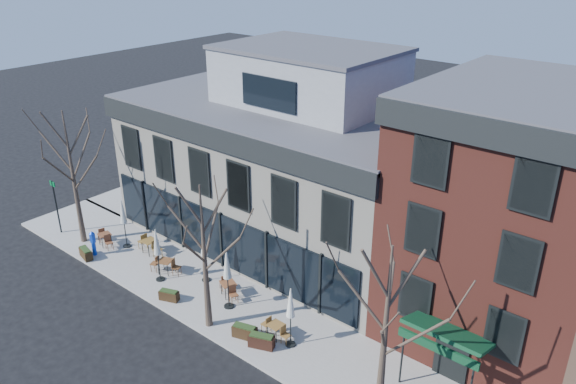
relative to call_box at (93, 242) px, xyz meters
The scene contains 24 objects.
ground 7.61m from the call_box, 29.40° to the left, with size 120.00×120.00×0.00m, color black.
sidewalk_front 9.99m from the call_box, ahead, with size 33.50×4.70×0.15m, color gray.
sidewalk_side 10.81m from the call_box, 115.71° to the left, with size 4.50×12.00×0.15m, color gray.
corner_building 11.64m from the call_box, 52.83° to the left, with size 18.39×10.39×11.10m.
red_brick_building 21.93m from the call_box, 23.93° to the left, with size 8.20×11.78×11.18m.
tree_corner 3.85m from the call_box, 165.26° to the left, with size 3.93×3.98×7.92m.
tree_mid 10.01m from the call_box, ahead, with size 3.50×3.55×7.04m.
tree_right 18.84m from the call_box, ahead, with size 3.72×3.77×7.48m.
sign_pole 4.09m from the call_box, behind, with size 0.50×0.10×3.40m.
call_box is the anchor object (origin of this frame).
cafe_set_0 1.20m from the call_box, 115.55° to the left, with size 1.71×0.80×0.88m.
cafe_set_1 3.10m from the call_box, 43.90° to the left, with size 1.87×0.77×0.98m.
cafe_set_2 4.77m from the call_box, 16.67° to the left, with size 1.78×1.05×0.92m.
cafe_set_3 8.87m from the call_box, 13.14° to the left, with size 1.74×1.05×0.90m.
cafe_set_4 12.59m from the call_box, ahead, with size 1.63×0.68×0.85m.
umbrella_0 2.23m from the call_box, 70.60° to the left, with size 0.47×0.47×2.94m.
umbrella_1 5.08m from the call_box, ahead, with size 0.47×0.47×2.96m.
umbrella_2 7.21m from the call_box, 18.34° to the left, with size 0.46×0.46×2.89m.
umbrella_3 9.51m from the call_box, ahead, with size 0.50×0.50×3.14m.
umbrella_4 13.48m from the call_box, ahead, with size 0.47×0.47×2.93m.
planter_0 0.71m from the call_box, 98.78° to the right, with size 1.10×0.63×0.58m.
planter_1 6.66m from the call_box, ahead, with size 1.05×0.72×0.55m.
planter_2 11.48m from the call_box, ahead, with size 1.19×0.75×0.62m.
planter_3 12.49m from the call_box, ahead, with size 1.22×0.84×0.63m.
Camera 1 is at (19.26, -17.78, 16.40)m, focal length 35.00 mm.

